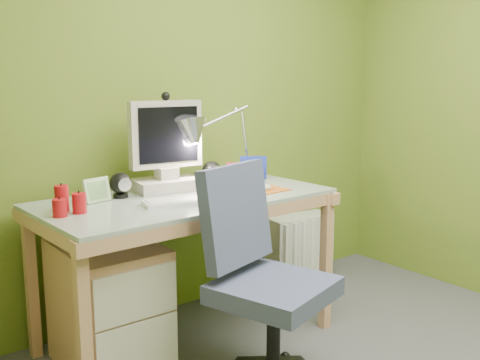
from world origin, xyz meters
TOP-DOWN VIEW (x-y plane):
  - wall_back at (0.00, 1.60)m, footprint 3.20×0.01m
  - desk at (-0.20, 1.18)m, footprint 1.46×0.77m
  - monitor at (-0.20, 1.36)m, footprint 0.39×0.25m
  - speaker_left at (-0.47, 1.34)m, footprint 0.11×0.11m
  - speaker_right at (0.07, 1.34)m, footprint 0.11×0.11m
  - keyboard at (-0.28, 1.04)m, footprint 0.42×0.22m
  - mousepad at (0.18, 1.04)m, footprint 0.26×0.19m
  - mouse at (0.18, 1.04)m, footprint 0.11×0.08m
  - amber_tumbler at (-0.02, 1.10)m, footprint 0.08×0.08m
  - candle_cluster at (-0.80, 1.19)m, footprint 0.18×0.16m
  - photo_frame_red at (0.22, 1.30)m, footprint 0.12×0.08m
  - photo_frame_blue at (0.36, 1.34)m, footprint 0.13×0.11m
  - photo_frame_green at (-0.60, 1.32)m, footprint 0.13×0.05m
  - desk_lamp at (0.25, 1.36)m, footprint 0.60×0.36m
  - task_chair at (-0.15, 0.57)m, footprint 0.64×0.64m
  - radiator at (0.85, 1.46)m, footprint 0.46×0.22m

SIDE VIEW (x-z plane):
  - radiator at x=0.85m, z-range 0.00..0.45m
  - desk at x=-0.20m, z-range 0.00..0.77m
  - task_chair at x=-0.15m, z-range 0.00..0.93m
  - mousepad at x=0.18m, z-range 0.77..0.77m
  - keyboard at x=-0.28m, z-range 0.77..0.79m
  - mouse at x=0.18m, z-range 0.77..0.80m
  - amber_tumbler at x=-0.02m, z-range 0.77..0.86m
  - photo_frame_red at x=0.22m, z-range 0.77..0.88m
  - photo_frame_green at x=-0.60m, z-range 0.77..0.88m
  - candle_cluster at x=-0.80m, z-range 0.77..0.88m
  - speaker_left at x=-0.47m, z-range 0.77..0.89m
  - photo_frame_blue at x=0.36m, z-range 0.77..0.90m
  - speaker_right at x=0.07m, z-range 0.77..0.90m
  - monitor at x=-0.20m, z-range 0.77..1.27m
  - desk_lamp at x=0.25m, z-range 0.77..1.37m
  - wall_back at x=0.00m, z-range 0.00..2.40m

